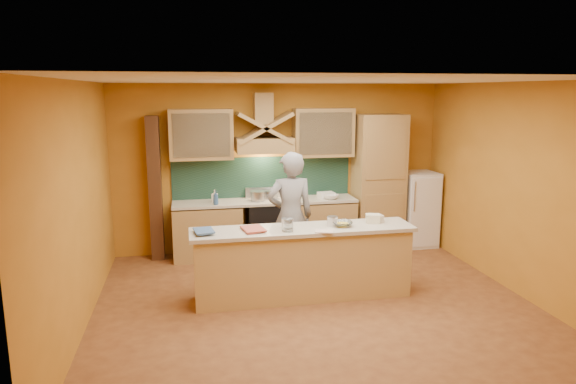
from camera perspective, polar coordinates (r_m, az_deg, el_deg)
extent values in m
cube|color=brown|center=(6.69, 3.07, -12.44)|extent=(5.50, 5.00, 0.01)
cube|color=white|center=(6.13, 3.35, 12.28)|extent=(5.50, 5.00, 0.01)
cube|color=#BC7A24|center=(8.67, -0.91, 2.69)|extent=(5.50, 0.02, 2.80)
cube|color=#BC7A24|center=(3.98, 12.29, -7.87)|extent=(5.50, 0.02, 2.80)
cube|color=#BC7A24|center=(6.19, -22.27, -1.60)|extent=(0.02, 5.00, 2.80)
cube|color=#BC7A24|center=(7.44, 24.20, 0.27)|extent=(0.02, 5.00, 2.80)
cube|color=#AA854D|center=(8.45, -8.91, -4.41)|extent=(1.10, 0.60, 0.86)
cube|color=#AA854D|center=(8.72, 3.68, -3.79)|extent=(1.10, 0.60, 0.86)
cube|color=beige|center=(8.42, -2.54, -1.04)|extent=(3.00, 0.62, 0.04)
cube|color=black|center=(8.53, -2.51, -3.99)|extent=(0.60, 0.58, 0.90)
cube|color=#17342A|center=(8.63, -2.85, 1.63)|extent=(3.00, 0.03, 0.70)
cube|color=#AA854D|center=(8.33, -2.65, 5.24)|extent=(0.92, 0.50, 0.24)
cube|color=#AA854D|center=(8.38, -2.79, 9.25)|extent=(0.30, 0.30, 0.50)
cube|color=#AA854D|center=(8.29, -9.63, 6.32)|extent=(1.00, 0.35, 0.80)
cube|color=#AA854D|center=(8.59, 3.92, 6.61)|extent=(1.00, 0.35, 0.80)
cube|color=#AA854D|center=(8.87, 9.99, 1.08)|extent=(0.80, 0.60, 2.30)
cube|color=white|center=(9.27, 14.22, -1.83)|extent=(0.58, 0.60, 1.30)
cube|color=#472816|center=(8.44, -14.53, 0.38)|extent=(0.20, 0.30, 2.30)
cube|color=tan|center=(6.78, 1.65, -8.11)|extent=(2.80, 0.55, 0.88)
cube|color=beige|center=(6.64, 1.68, -4.20)|extent=(2.90, 0.62, 0.05)
imported|color=gray|center=(7.29, 0.26, -2.74)|extent=(0.70, 0.48, 1.85)
cylinder|color=#AEADB4|center=(8.35, -3.37, -0.54)|extent=(0.27, 0.27, 0.17)
cylinder|color=silver|center=(8.47, -1.91, -0.50)|extent=(0.22, 0.22, 0.13)
imported|color=silver|center=(8.32, -8.15, -0.44)|extent=(0.11, 0.11, 0.20)
imported|color=#305385|center=(8.13, -8.04, -0.63)|extent=(0.12, 0.12, 0.22)
imported|color=white|center=(8.50, 4.78, -0.54)|extent=(0.29, 0.29, 0.08)
cube|color=white|center=(8.60, 4.27, -0.34)|extent=(0.28, 0.23, 0.09)
imported|color=#BD5343|center=(6.47, -4.99, -4.26)|extent=(0.31, 0.39, 0.03)
imported|color=#3E5D8A|center=(6.43, -10.35, -4.36)|extent=(0.27, 0.35, 0.02)
cylinder|color=silver|center=(6.45, -0.05, -3.68)|extent=(0.17, 0.17, 0.16)
cylinder|color=white|center=(6.62, -0.27, -3.43)|extent=(0.12, 0.12, 0.13)
cube|color=silver|center=(6.75, 4.95, -3.27)|extent=(0.16, 0.16, 0.11)
imported|color=silver|center=(6.74, 6.03, -3.52)|extent=(0.29, 0.29, 0.06)
cube|color=beige|center=(6.45, 4.05, -4.38)|extent=(0.26, 0.23, 0.01)
cube|color=#EBE7C1|center=(6.96, 9.39, -2.92)|extent=(0.21, 0.18, 0.12)
cube|color=beige|center=(6.99, 9.77, -2.93)|extent=(0.18, 0.14, 0.10)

